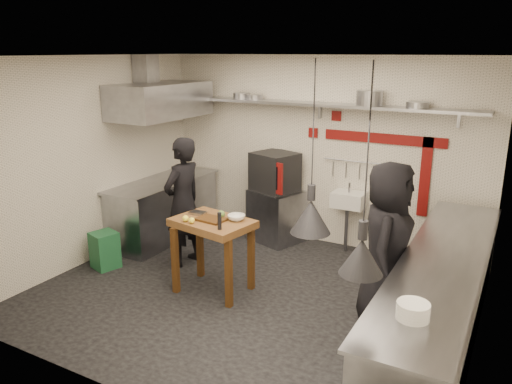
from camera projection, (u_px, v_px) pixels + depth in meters
The scene contains 47 objects.
floor at pixel (251, 295), 6.05m from camera, with size 5.00×5.00×0.00m, color black.
ceiling at pixel (250, 56), 5.28m from camera, with size 5.00×5.00×0.00m, color beige.
wall_back at pixel (319, 152), 7.44m from camera, with size 5.00×0.04×2.80m, color silver.
wall_front at pixel (118, 244), 3.90m from camera, with size 5.00×0.04×2.80m, color silver.
wall_left at pixel (91, 161), 6.82m from camera, with size 0.04×4.20×2.80m, color silver.
wall_right at pixel (491, 218), 4.51m from camera, with size 0.04×4.20×2.80m, color silver.
red_band_horiz at pixel (384, 139), 6.90m from camera, with size 1.70×0.02×0.14m, color #680D0C.
red_band_vert at pixel (425, 177), 6.76m from camera, with size 0.14×0.02×1.10m, color #680D0C.
red_tile_a at pixel (336, 116), 7.15m from camera, with size 0.14×0.02×0.14m, color #680D0C.
red_tile_b at pixel (313, 133), 7.39m from camera, with size 0.14×0.02×0.14m, color #680D0C.
back_shelf at pixel (316, 104), 7.09m from camera, with size 4.60×0.34×0.04m, color gray.
shelf_bracket_left at pixel (211, 104), 8.12m from camera, with size 0.04×0.06×0.24m, color gray.
shelf_bracket_mid at pixel (320, 110), 7.24m from camera, with size 0.04×0.06×0.24m, color gray.
shelf_bracket_right at pixel (459, 118), 6.36m from camera, with size 0.04×0.06×0.24m, color gray.
pan_far_left at pixel (242, 96), 7.64m from camera, with size 0.26×0.26×0.09m, color gray.
pan_mid_left at pixel (255, 97), 7.54m from camera, with size 0.25×0.25×0.07m, color gray.
stock_pot at pixel (370, 98), 6.70m from camera, with size 0.35×0.35×0.20m, color gray.
pan_right at pixel (418, 105), 6.42m from camera, with size 0.29×0.29×0.08m, color gray.
oven_stand at pixel (277, 215), 7.71m from camera, with size 0.72×0.65×0.80m, color gray.
combi_oven at pixel (275, 172), 7.53m from camera, with size 0.60×0.56×0.58m, color black.
oven_door at pixel (270, 176), 7.26m from camera, with size 0.51×0.03×0.46m, color #680D0C.
oven_glass at pixel (269, 176), 7.25m from camera, with size 0.36×0.02×0.34m, color black.
hand_sink at pixel (349, 200), 7.20m from camera, with size 0.46×0.34×0.22m, color silver.
sink_tap at pixel (349, 188), 7.15m from camera, with size 0.03×0.03×0.14m, color gray.
sink_drain at pixel (346, 229), 7.29m from camera, with size 0.06×0.06×0.66m, color gray.
utensil_rail at pixel (354, 161), 7.17m from camera, with size 0.02×0.02×0.90m, color gray.
counter_right at pixel (440, 303), 4.93m from camera, with size 0.70×3.80×0.90m, color gray.
counter_right_top at pixel (444, 260), 4.80m from camera, with size 0.76×3.90×0.03m, color gray.
plate_stack at pixel (413, 311), 3.70m from camera, with size 0.24×0.24×0.13m, color silver.
small_bowl_right at pixel (412, 311), 3.78m from camera, with size 0.18×0.18×0.05m, color silver.
counter_left at pixel (164, 210), 7.81m from camera, with size 0.70×1.90×0.90m, color gray.
counter_left_top at pixel (162, 181), 7.68m from camera, with size 0.76×2.00×0.03m, color gray.
extractor_hood at pixel (161, 100), 7.32m from camera, with size 0.78×1.60×0.50m, color gray.
hood_duct at pixel (146, 72), 7.32m from camera, with size 0.28×0.28×0.50m, color gray.
green_bin at pixel (105, 250), 6.76m from camera, with size 0.32×0.32×0.50m, color #1A5430.
prep_table at pixel (213, 256), 6.05m from camera, with size 0.92×0.64×0.92m, color brown, non-canonical shape.
cutting_board at pixel (211, 219), 5.90m from camera, with size 0.34×0.24×0.03m, color #45280F.
pepper_mill at pixel (220, 221), 5.57m from camera, with size 0.05×0.05×0.20m, color black.
lemon_a at pixel (186, 218), 5.84m from camera, with size 0.08×0.08×0.08m, color #FEF039.
lemon_b at pixel (192, 220), 5.78m from camera, with size 0.07×0.07×0.07m, color #FEF039.
veg_ball at pixel (221, 214), 5.96m from camera, with size 0.09×0.09×0.09m, color #587F35.
steel_tray at pixel (198, 213), 6.12m from camera, with size 0.20×0.13×0.03m, color gray.
bowl at pixel (236, 218), 5.90m from camera, with size 0.21×0.21×0.07m, color silver.
heat_lamp_near at pixel (313, 149), 4.21m from camera, with size 0.36×0.36×1.50m, color black, non-canonical shape.
heat_lamp_far at pixel (367, 173), 3.47m from camera, with size 0.33×0.33×1.53m, color black, non-canonical shape.
chef_left at pixel (183, 202), 6.73m from camera, with size 0.64×0.42×1.77m, color black.
chef_right at pixel (387, 244), 5.24m from camera, with size 0.87×0.57×1.78m, color black.
Camera 1 is at (2.69, -4.77, 2.86)m, focal length 35.00 mm.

